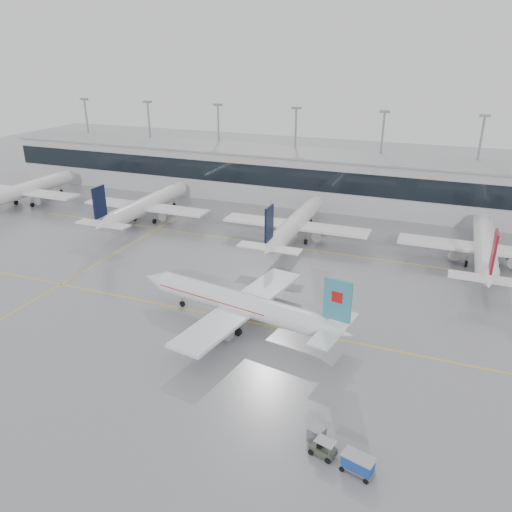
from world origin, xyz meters
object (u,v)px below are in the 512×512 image
at_px(air_canada_jet, 241,304).
at_px(gse_unit, 317,434).
at_px(baggage_cart, 358,463).
at_px(baggage_tug, 323,450).

relative_size(air_canada_jet, gse_unit, 23.01).
xyz_separation_m(baggage_cart, gse_unit, (-4.57, 2.61, -0.34)).
bearing_deg(gse_unit, baggage_cart, -12.43).
xyz_separation_m(baggage_tug, gse_unit, (-1.09, 1.69, 0.11)).
xyz_separation_m(air_canada_jet, baggage_cart, (20.36, -20.56, -2.20)).
relative_size(air_canada_jet, baggage_cart, 10.28).
bearing_deg(baggage_tug, gse_unit, 137.58).
bearing_deg(air_canada_jet, baggage_tug, 140.45).
bearing_deg(baggage_cart, gse_unit, 165.08).
relative_size(baggage_cart, gse_unit, 2.24).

